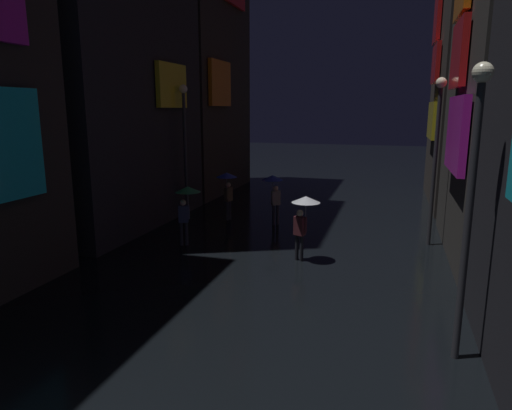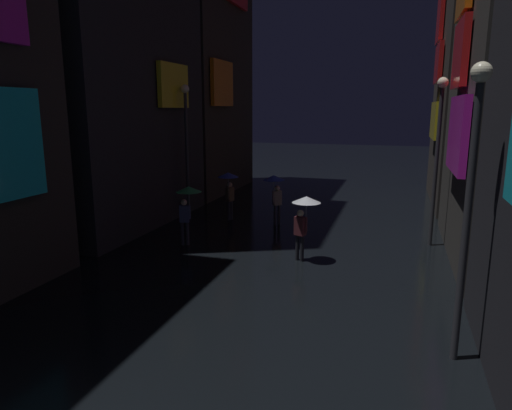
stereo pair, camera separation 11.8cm
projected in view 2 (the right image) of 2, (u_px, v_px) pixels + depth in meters
building_right_far at (485, 66)px, 22.10m from camera, size 4.25×8.37×13.59m
pedestrian_near_crossing_green at (187, 199)px, 16.04m from camera, size 0.90×0.90×2.12m
pedestrian_midstreet_centre_clear at (304, 210)px, 14.28m from camera, size 0.90×0.90×2.12m
pedestrian_midstreet_left_blue at (275, 186)px, 18.78m from camera, size 0.90×0.90×2.12m
pedestrian_far_right_blue at (229, 183)px, 19.59m from camera, size 0.90×0.90×2.12m
streetlamp_right_near at (471, 183)px, 8.20m from camera, size 0.36×0.36×5.58m
streetlamp_left_far at (186, 137)px, 19.55m from camera, size 0.36×0.36×5.78m
streetlamp_right_far at (438, 144)px, 15.58m from camera, size 0.36×0.36×5.82m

